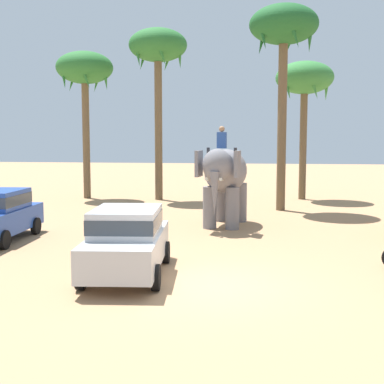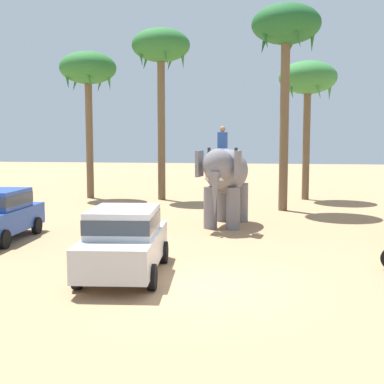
# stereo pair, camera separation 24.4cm
# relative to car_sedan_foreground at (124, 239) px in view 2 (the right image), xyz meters

# --- Properties ---
(ground_plane) EXTENTS (120.00, 120.00, 0.00)m
(ground_plane) POSITION_rel_car_sedan_foreground_xyz_m (1.97, -0.58, -0.93)
(ground_plane) COLOR tan
(car_sedan_foreground) EXTENTS (2.19, 4.25, 1.70)m
(car_sedan_foreground) POSITION_rel_car_sedan_foreground_xyz_m (0.00, 0.00, 0.00)
(car_sedan_foreground) COLOR #B7BABF
(car_sedan_foreground) RESTS_ON ground
(elephant_with_mahout) EXTENTS (1.98, 3.96, 3.88)m
(elephant_with_mahout) POSITION_rel_car_sedan_foreground_xyz_m (1.84, 7.64, 1.06)
(elephant_with_mahout) COLOR slate
(elephant_with_mahout) RESTS_ON ground
(palm_tree_behind_elephant) EXTENTS (3.20, 3.20, 9.58)m
(palm_tree_behind_elephant) POSITION_rel_car_sedan_foreground_xyz_m (4.17, 12.44, 7.41)
(palm_tree_behind_elephant) COLOR brown
(palm_tree_behind_elephant) RESTS_ON ground
(palm_tree_near_hut) EXTENTS (3.20, 3.20, 7.69)m
(palm_tree_near_hut) POSITION_rel_car_sedan_foreground_xyz_m (5.53, 17.18, 5.66)
(palm_tree_near_hut) COLOR brown
(palm_tree_near_hut) RESTS_ON ground
(palm_tree_left_of_road) EXTENTS (3.20, 3.20, 9.42)m
(palm_tree_left_of_road) POSITION_rel_car_sedan_foreground_xyz_m (-2.48, 15.85, 7.26)
(palm_tree_left_of_road) COLOR brown
(palm_tree_left_of_road) RESTS_ON ground
(palm_tree_far_back) EXTENTS (3.20, 3.20, 8.32)m
(palm_tree_far_back) POSITION_rel_car_sedan_foreground_xyz_m (-6.74, 16.02, 6.24)
(palm_tree_far_back) COLOR brown
(palm_tree_far_back) RESTS_ON ground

